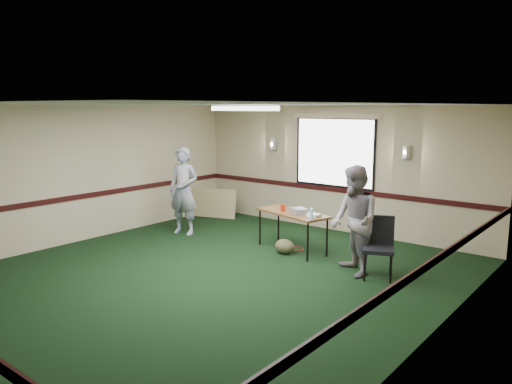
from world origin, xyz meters
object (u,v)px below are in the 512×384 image
Objects in this scene: folding_table at (292,215)px; person_right at (354,221)px; person_left at (183,191)px; projector at (299,211)px; conference_chair at (379,242)px.

person_right is at bearing -3.72° from folding_table.
folding_table is 0.89× the size of person_right.
projector is at bearing -5.60° from person_left.
folding_table is 1.63× the size of conference_chair.
conference_chair is at bearing 64.00° from person_right.
person_left reaches higher than projector.
folding_table is 5.33× the size of projector.
person_left is at bearing -143.75° from projector.
conference_chair is (1.72, -0.30, -0.22)m from projector.
projector is at bearing -158.77° from person_right.
person_right is (1.37, -0.46, 0.10)m from projector.
person_right is at bearing 179.39° from conference_chair.
person_left is (-2.51, -0.39, 0.24)m from folding_table.
projector is 0.31× the size of conference_chair.
conference_chair is at bearing 4.11° from folding_table.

